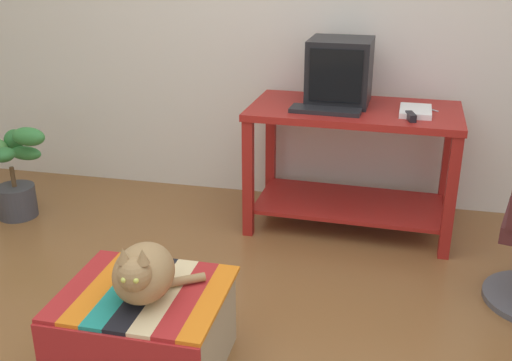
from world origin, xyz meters
TOP-DOWN VIEW (x-y plane):
  - back_wall at (0.00, 2.05)m, footprint 8.00×0.10m
  - desk at (0.40, 1.60)m, footprint 1.24×0.69m
  - tv_monitor at (0.29, 1.69)m, footprint 0.37×0.39m
  - keyboard at (0.25, 1.46)m, footprint 0.41×0.17m
  - book at (0.74, 1.54)m, footprint 0.18×0.27m
  - ottoman_with_blanket at (-0.30, 0.06)m, footprint 0.65×0.56m
  - cat at (-0.27, 0.01)m, footprint 0.34×0.36m
  - potted_plant at (-1.69, 1.26)m, footprint 0.44×0.38m
  - stapler at (0.71, 1.40)m, footprint 0.06×0.12m
  - pen at (0.82, 1.66)m, footprint 0.10×0.11m

SIDE VIEW (x-z plane):
  - ottoman_with_blanket at x=-0.30m, z-range 0.00..0.36m
  - potted_plant at x=-1.69m, z-range -0.01..0.59m
  - cat at x=-0.27m, z-range 0.34..0.61m
  - desk at x=0.40m, z-range 0.13..0.89m
  - pen at x=0.82m, z-range 0.75..0.76m
  - keyboard at x=0.25m, z-range 0.75..0.78m
  - book at x=0.74m, z-range 0.75..0.78m
  - stapler at x=0.71m, z-range 0.75..0.79m
  - tv_monitor at x=0.29m, z-range 0.75..1.13m
  - back_wall at x=0.00m, z-range 0.00..2.60m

